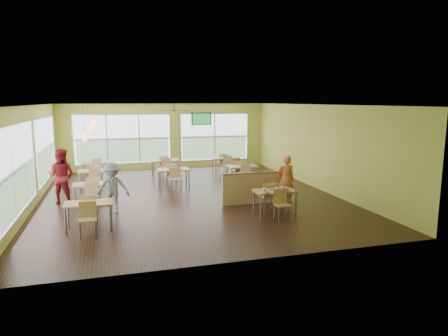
{
  "coord_description": "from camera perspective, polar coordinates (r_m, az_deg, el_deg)",
  "views": [
    {
      "loc": [
        -2.56,
        -13.57,
        3.35
      ],
      "look_at": [
        0.92,
        -1.32,
        1.19
      ],
      "focal_mm": 32.0,
      "sensor_mm": 36.0,
      "label": 1
    }
  ],
  "objects": [
    {
      "name": "ceiling_fan",
      "position": [
        16.77,
        -7.15,
        8.18
      ],
      "size": [
        1.25,
        1.25,
        0.29
      ],
      "color": "#2D2119",
      "rests_on": "ceiling"
    },
    {
      "name": "main_table",
      "position": [
        11.83,
        7.29,
        -3.74
      ],
      "size": [
        1.22,
        1.52,
        0.87
      ],
      "color": "#DDAD77",
      "rests_on": "floor"
    },
    {
      "name": "room",
      "position": [
        13.92,
        -5.14,
        2.37
      ],
      "size": [
        12.0,
        12.04,
        3.2
      ],
      "color": "black",
      "rests_on": "ground"
    },
    {
      "name": "cup_blue",
      "position": [
        11.51,
        5.8,
        -3.11
      ],
      "size": [
        0.09,
        0.09,
        0.34
      ],
      "color": "white",
      "rests_on": "main_table"
    },
    {
      "name": "patron_maroon",
      "position": [
        14.08,
        -22.21,
        -1.08
      ],
      "size": [
        1.06,
        0.94,
        1.81
      ],
      "primitive_type": "imported",
      "rotation": [
        0.0,
        0.0,
        2.81
      ],
      "color": "maroon",
      "rests_on": "floor"
    },
    {
      "name": "wrapper_right",
      "position": [
        11.64,
        9.21,
        -3.3
      ],
      "size": [
        0.19,
        0.18,
        0.04
      ],
      "primitive_type": "ellipsoid",
      "rotation": [
        0.0,
        0.0,
        0.3
      ],
      "color": "olive",
      "rests_on": "main_table"
    },
    {
      "name": "food_basket",
      "position": [
        12.04,
        8.56,
        -2.8
      ],
      "size": [
        0.22,
        0.22,
        0.05
      ],
      "color": "black",
      "rests_on": "main_table"
    },
    {
      "name": "man_plaid",
      "position": [
        13.26,
        8.81,
        -1.59
      ],
      "size": [
        0.64,
        0.47,
        1.59
      ],
      "primitive_type": "imported",
      "rotation": [
        0.0,
        0.0,
        2.98
      ],
      "color": "red",
      "rests_on": "floor"
    },
    {
      "name": "pendant_lights",
      "position": [
        14.29,
        -18.49,
        5.54
      ],
      "size": [
        0.11,
        7.31,
        0.86
      ],
      "color": "#2D2119",
      "rests_on": "ceiling"
    },
    {
      "name": "ketchup_cup",
      "position": [
        11.81,
        10.22,
        -3.18
      ],
      "size": [
        0.06,
        0.06,
        0.03
      ],
      "primitive_type": "cylinder",
      "color": "maroon",
      "rests_on": "main_table"
    },
    {
      "name": "cup_red_far",
      "position": [
        11.72,
        9.03,
        -2.98
      ],
      "size": [
        0.09,
        0.09,
        0.31
      ],
      "color": "white",
      "rests_on": "main_table"
    },
    {
      "name": "wrapper_mid",
      "position": [
        11.86,
        6.98,
        -2.97
      ],
      "size": [
        0.23,
        0.22,
        0.05
      ],
      "primitive_type": "ellipsoid",
      "rotation": [
        0.0,
        0.0,
        -0.18
      ],
      "color": "olive",
      "rests_on": "main_table"
    },
    {
      "name": "tv_backwall",
      "position": [
        19.97,
        -3.25,
        7.03
      ],
      "size": [
        1.0,
        0.07,
        0.6
      ],
      "color": "black",
      "rests_on": "wall_back"
    },
    {
      "name": "patron_grey",
      "position": [
        12.41,
        -15.65,
        -2.74
      ],
      "size": [
        1.05,
        0.68,
        1.54
      ],
      "primitive_type": "imported",
      "rotation": [
        0.0,
        0.0,
        -0.11
      ],
      "color": "slate",
      "rests_on": "floor"
    },
    {
      "name": "cup_yellow",
      "position": [
        11.55,
        7.53,
        -3.08
      ],
      "size": [
        0.1,
        0.1,
        0.37
      ],
      "color": "white",
      "rests_on": "main_table"
    },
    {
      "name": "window_bays",
      "position": [
        16.75,
        -16.08,
        2.83
      ],
      "size": [
        9.24,
        10.24,
        2.38
      ],
      "color": "white",
      "rests_on": "room"
    },
    {
      "name": "cup_red_near",
      "position": [
        11.66,
        8.25,
        -2.97
      ],
      "size": [
        0.11,
        0.11,
        0.38
      ],
      "color": "white",
      "rests_on": "main_table"
    },
    {
      "name": "dining_tables",
      "position": [
        15.59,
        -10.06,
        -0.56
      ],
      "size": [
        6.92,
        8.72,
        0.87
      ],
      "color": "#DDAD77",
      "rests_on": "floor"
    },
    {
      "name": "wrapper_left",
      "position": [
        11.38,
        6.16,
        -3.52
      ],
      "size": [
        0.17,
        0.16,
        0.04
      ],
      "primitive_type": "ellipsoid",
      "rotation": [
        0.0,
        0.0,
        0.03
      ],
      "color": "olive",
      "rests_on": "main_table"
    },
    {
      "name": "half_wall_divider",
      "position": [
        13.16,
        4.81,
        -2.8
      ],
      "size": [
        2.4,
        0.14,
        1.04
      ],
      "color": "#DDAD77",
      "rests_on": "floor"
    }
  ]
}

